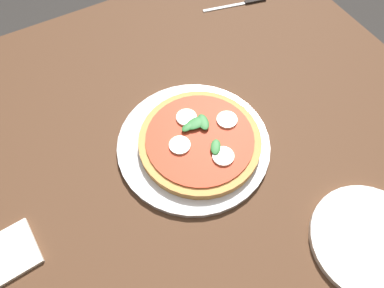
{
  "coord_description": "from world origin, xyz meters",
  "views": [
    {
      "loc": [
        -0.19,
        -0.28,
        1.38
      ],
      "look_at": [
        -0.0,
        0.04,
        0.76
      ],
      "focal_mm": 33.39,
      "sensor_mm": 36.0,
      "label": 1
    }
  ],
  "objects_px": {
    "plate_white": "(370,241)",
    "knife": "(243,3)",
    "dining_table": "(203,184)",
    "pizza": "(200,141)",
    "serving_tray": "(192,145)"
  },
  "relations": [
    {
      "from": "serving_tray",
      "to": "knife",
      "type": "bearing_deg",
      "value": 43.99
    },
    {
      "from": "dining_table",
      "to": "knife",
      "type": "height_order",
      "value": "knife"
    },
    {
      "from": "dining_table",
      "to": "pizza",
      "type": "height_order",
      "value": "pizza"
    },
    {
      "from": "pizza",
      "to": "knife",
      "type": "distance_m",
      "value": 0.47
    },
    {
      "from": "serving_tray",
      "to": "knife",
      "type": "distance_m",
      "value": 0.47
    },
    {
      "from": "dining_table",
      "to": "plate_white",
      "type": "bearing_deg",
      "value": -58.37
    },
    {
      "from": "dining_table",
      "to": "plate_white",
      "type": "height_order",
      "value": "plate_white"
    },
    {
      "from": "knife",
      "to": "pizza",
      "type": "bearing_deg",
      "value": -134.16
    },
    {
      "from": "serving_tray",
      "to": "pizza",
      "type": "xyz_separation_m",
      "value": [
        0.01,
        -0.01,
        0.02
      ]
    },
    {
      "from": "dining_table",
      "to": "plate_white",
      "type": "relative_size",
      "value": 5.44
    },
    {
      "from": "pizza",
      "to": "knife",
      "type": "xyz_separation_m",
      "value": [
        0.33,
        0.34,
        -0.02
      ]
    },
    {
      "from": "serving_tray",
      "to": "knife",
      "type": "relative_size",
      "value": 1.77
    },
    {
      "from": "pizza",
      "to": "plate_white",
      "type": "xyz_separation_m",
      "value": [
        0.16,
        -0.31,
        -0.02
      ]
    },
    {
      "from": "plate_white",
      "to": "knife",
      "type": "bearing_deg",
      "value": 75.81
    },
    {
      "from": "serving_tray",
      "to": "plate_white",
      "type": "bearing_deg",
      "value": -61.51
    }
  ]
}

